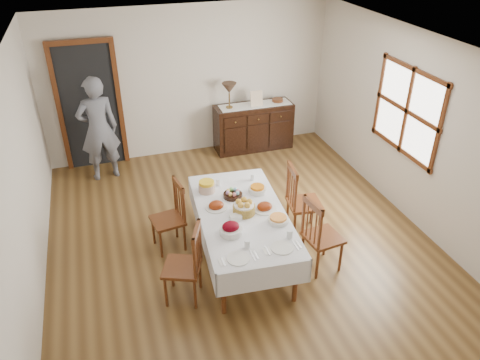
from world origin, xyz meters
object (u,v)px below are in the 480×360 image
object	(u,v)px
chair_left_far	(171,216)
sideboard	(253,127)
dining_table	(242,219)
chair_right_far	(301,200)
chair_right_near	(320,235)
table_lamp	(229,89)
person	(98,126)
chair_left_near	(186,264)

from	to	relation	value
chair_left_far	sideboard	size ratio (longest dim) A/B	0.67
dining_table	chair_right_far	bearing A→B (deg)	22.05
chair_left_far	chair_right_near	bearing A→B (deg)	50.31
sideboard	table_lamp	size ratio (longest dim) A/B	3.09
chair_right_far	person	bearing A→B (deg)	52.94
chair_left_far	table_lamp	bearing A→B (deg)	139.38
dining_table	table_lamp	xyz separation A→B (m)	(0.72, 2.97, 0.59)
person	chair_right_near	bearing A→B (deg)	117.41
chair_left_near	chair_left_far	bearing A→B (deg)	-157.68
chair_right_far	dining_table	bearing A→B (deg)	114.97
dining_table	chair_left_near	world-z (taller)	chair_left_near
chair_left_far	chair_right_far	xyz separation A→B (m)	(1.72, -0.23, 0.04)
sideboard	chair_left_near	bearing A→B (deg)	-119.90
dining_table	chair_right_near	distance (m)	0.96
dining_table	table_lamp	distance (m)	3.11
chair_right_near	chair_right_far	distance (m)	0.75
dining_table	chair_left_near	bearing A→B (deg)	-144.96
chair_left_far	chair_left_near	bearing A→B (deg)	-9.33
chair_right_far	sideboard	size ratio (longest dim) A/B	0.73
person	chair_left_near	bearing A→B (deg)	93.40
chair_left_near	person	distance (m)	3.29
chair_left_far	chair_right_near	size ratio (longest dim) A/B	0.95
dining_table	chair_left_far	size ratio (longest dim) A/B	2.23
chair_left_near	chair_right_near	bearing A→B (deg)	113.50
chair_left_near	chair_left_far	world-z (taller)	chair_left_near
chair_left_near	table_lamp	bearing A→B (deg)	178.93
dining_table	chair_right_near	size ratio (longest dim) A/B	2.12
chair_right_near	sideboard	size ratio (longest dim) A/B	0.71
chair_left_near	sideboard	world-z (taller)	chair_left_near
dining_table	chair_right_near	world-z (taller)	chair_right_near
chair_right_far	table_lamp	xyz separation A→B (m)	(-0.20, 2.68, 0.68)
chair_left_far	table_lamp	world-z (taller)	table_lamp
chair_left_near	sideboard	xyz separation A→B (m)	(1.99, 3.46, -0.07)
chair_left_far	chair_right_near	world-z (taller)	chair_right_near
dining_table	chair_right_near	xyz separation A→B (m)	(0.84, -0.46, -0.11)
dining_table	chair_right_far	world-z (taller)	chair_right_far
chair_left_near	chair_right_near	distance (m)	1.65
dining_table	person	size ratio (longest dim) A/B	1.15
person	dining_table	bearing A→B (deg)	110.05
sideboard	person	world-z (taller)	person
chair_left_far	sideboard	distance (m)	3.16
dining_table	person	xyz separation A→B (m)	(-1.53, 2.71, 0.31)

